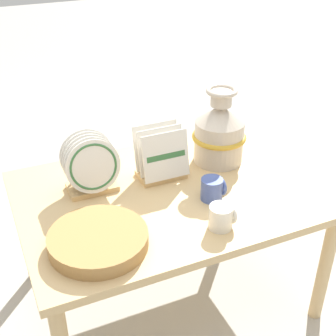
{
  "coord_description": "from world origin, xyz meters",
  "views": [
    {
      "loc": [
        -0.65,
        -1.47,
        1.65
      ],
      "look_at": [
        0.0,
        0.0,
        0.7
      ],
      "focal_mm": 50.0,
      "sensor_mm": 36.0,
      "label": 1
    }
  ],
  "objects": [
    {
      "name": "wicker_charger_stack",
      "position": [
        -0.36,
        -0.22,
        0.62
      ],
      "size": [
        0.35,
        0.35,
        0.05
      ],
      "color": "#AD7F47",
      "rests_on": "display_table"
    },
    {
      "name": "display_table",
      "position": [
        0.0,
        0.0,
        0.52
      ],
      "size": [
        1.21,
        0.86,
        0.59
      ],
      "color": "tan",
      "rests_on": "ground_plane"
    },
    {
      "name": "mug_cream_glaze",
      "position": [
        0.08,
        -0.3,
        0.64
      ],
      "size": [
        0.1,
        0.09,
        0.09
      ],
      "color": "silver",
      "rests_on": "display_table"
    },
    {
      "name": "ceramic_vase",
      "position": [
        0.31,
        0.14,
        0.73
      ],
      "size": [
        0.24,
        0.24,
        0.35
      ],
      "color": "beige",
      "rests_on": "display_table"
    },
    {
      "name": "dish_rack_square_plates",
      "position": [
        0.02,
        0.12,
        0.67
      ],
      "size": [
        0.2,
        0.15,
        0.22
      ],
      "color": "tan",
      "rests_on": "display_table"
    },
    {
      "name": "mug_cobalt_glaze",
      "position": [
        0.14,
        -0.12,
        0.64
      ],
      "size": [
        0.1,
        0.09,
        0.09
      ],
      "color": "#42569E",
      "rests_on": "display_table"
    },
    {
      "name": "ground_plane",
      "position": [
        0.0,
        0.0,
        0.0
      ],
      "size": [
        14.0,
        14.0,
        0.0
      ],
      "primitive_type": "plane",
      "color": "#B2ADA3"
    },
    {
      "name": "dish_rack_round_plates",
      "position": [
        -0.28,
        0.13,
        0.7
      ],
      "size": [
        0.22,
        0.15,
        0.24
      ],
      "color": "tan",
      "rests_on": "display_table"
    }
  ]
}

